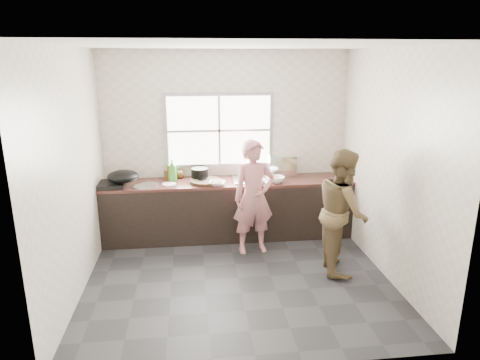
{
  "coord_description": "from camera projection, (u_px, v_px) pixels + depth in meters",
  "views": [
    {
      "loc": [
        -0.51,
        -4.65,
        2.57
      ],
      "look_at": [
        0.1,
        0.65,
        1.05
      ],
      "focal_mm": 32.0,
      "sensor_mm": 36.0,
      "label": 1
    }
  ],
  "objects": [
    {
      "name": "bottle_brown_short",
      "position": [
        180.0,
        173.0,
        6.32
      ],
      "size": [
        0.14,
        0.14,
        0.15
      ],
      "primitive_type": "imported",
      "rotation": [
        0.0,
        0.0,
        -0.17
      ],
      "color": "#452D11",
      "rests_on": "countertop"
    },
    {
      "name": "plate_food",
      "position": [
        169.0,
        184.0,
        6.01
      ],
      "size": [
        0.23,
        0.23,
        0.02
      ],
      "primitive_type": "cylinder",
      "rotation": [
        0.0,
        0.0,
        0.15
      ],
      "color": "white",
      "rests_on": "countertop"
    },
    {
      "name": "window_frame",
      "position": [
        219.0,
        130.0,
        6.28
      ],
      "size": [
        1.6,
        0.05,
        1.1
      ],
      "primitive_type": "cube",
      "color": "#9EA0A5",
      "rests_on": "wall_back"
    },
    {
      "name": "wall_back",
      "position": [
        226.0,
        143.0,
        6.36
      ],
      "size": [
        3.6,
        0.01,
        2.7
      ],
      "primitive_type": "cube",
      "color": "beige",
      "rests_on": "ground"
    },
    {
      "name": "ceiling",
      "position": [
        238.0,
        45.0,
        4.46
      ],
      "size": [
        3.6,
        3.2,
        0.01
      ],
      "primitive_type": "cube",
      "color": "silver",
      "rests_on": "wall_back"
    },
    {
      "name": "burner",
      "position": [
        110.0,
        184.0,
        5.92
      ],
      "size": [
        0.41,
        0.41,
        0.06
      ],
      "primitive_type": "cube",
      "rotation": [
        0.0,
        0.0,
        0.06
      ],
      "color": "black",
      "rests_on": "countertop"
    },
    {
      "name": "window_glazing",
      "position": [
        219.0,
        131.0,
        6.26
      ],
      "size": [
        1.5,
        0.01,
        1.0
      ],
      "primitive_type": "cube",
      "color": "white",
      "rests_on": "window_frame"
    },
    {
      "name": "cabinet",
      "position": [
        228.0,
        210.0,
        6.32
      ],
      "size": [
        3.6,
        0.62,
        0.82
      ],
      "primitive_type": "cube",
      "color": "black",
      "rests_on": "floor"
    },
    {
      "name": "person_side",
      "position": [
        342.0,
        211.0,
        5.22
      ],
      "size": [
        0.67,
        0.81,
        1.54
      ],
      "primitive_type": "imported",
      "rotation": [
        0.0,
        0.0,
        1.45
      ],
      "color": "brown",
      "rests_on": "floor"
    },
    {
      "name": "wall_right",
      "position": [
        390.0,
        166.0,
        5.03
      ],
      "size": [
        0.01,
        3.2,
        2.7
      ],
      "primitive_type": "cube",
      "color": "silver",
      "rests_on": "ground"
    },
    {
      "name": "bottle_green",
      "position": [
        172.0,
        170.0,
        6.12
      ],
      "size": [
        0.16,
        0.16,
        0.33
      ],
      "primitive_type": "imported",
      "rotation": [
        0.0,
        0.0,
        0.32
      ],
      "color": "#36862B",
      "rests_on": "countertop"
    },
    {
      "name": "cleaver",
      "position": [
        204.0,
        179.0,
        6.11
      ],
      "size": [
        0.2,
        0.17,
        0.01
      ],
      "primitive_type": "cube",
      "rotation": [
        0.0,
        0.0,
        0.54
      ],
      "color": "#B5B9BD",
      "rests_on": "cutting_board"
    },
    {
      "name": "floor",
      "position": [
        238.0,
        278.0,
        5.2
      ],
      "size": [
        3.6,
        3.2,
        0.01
      ],
      "primitive_type": "cube",
      "color": "#262629",
      "rests_on": "ground"
    },
    {
      "name": "black_pot",
      "position": [
        200.0,
        174.0,
        6.21
      ],
      "size": [
        0.32,
        0.32,
        0.18
      ],
      "primitive_type": "cylinder",
      "rotation": [
        0.0,
        0.0,
        0.38
      ],
      "color": "black",
      "rests_on": "countertop"
    },
    {
      "name": "wall_left",
      "position": [
        73.0,
        175.0,
        4.63
      ],
      "size": [
        0.01,
        3.2,
        2.7
      ],
      "primitive_type": "cube",
      "color": "beige",
      "rests_on": "ground"
    },
    {
      "name": "cutting_board",
      "position": [
        206.0,
        181.0,
        6.09
      ],
      "size": [
        0.48,
        0.48,
        0.04
      ],
      "primitive_type": "cylinder",
      "rotation": [
        0.0,
        0.0,
        -0.08
      ],
      "color": "black",
      "rests_on": "countertop"
    },
    {
      "name": "countertop",
      "position": [
        228.0,
        182.0,
        6.2
      ],
      "size": [
        3.6,
        0.64,
        0.04
      ],
      "primitive_type": "cube",
      "color": "#3B1D18",
      "rests_on": "cabinet"
    },
    {
      "name": "bowl_held",
      "position": [
        259.0,
        181.0,
        6.09
      ],
      "size": [
        0.27,
        0.27,
        0.07
      ],
      "primitive_type": "imported",
      "rotation": [
        0.0,
        0.0,
        -0.38
      ],
      "color": "silver",
      "rests_on": "countertop"
    },
    {
      "name": "woman",
      "position": [
        254.0,
        201.0,
        5.74
      ],
      "size": [
        0.58,
        0.43,
        1.45
      ],
      "primitive_type": "imported",
      "rotation": [
        0.0,
        0.0,
        0.16
      ],
      "color": "#C37578",
      "rests_on": "floor"
    },
    {
      "name": "bottle_brown_tall",
      "position": [
        168.0,
        173.0,
        6.22
      ],
      "size": [
        0.12,
        0.12,
        0.21
      ],
      "primitive_type": "imported",
      "rotation": [
        0.0,
        0.0,
        -0.31
      ],
      "color": "#473011",
      "rests_on": "countertop"
    },
    {
      "name": "dish_rack",
      "position": [
        282.0,
        165.0,
        6.47
      ],
      "size": [
        0.41,
        0.29,
        0.31
      ],
      "primitive_type": "cube",
      "rotation": [
        0.0,
        0.0,
        -0.02
      ],
      "color": "silver",
      "rests_on": "countertop"
    },
    {
      "name": "sink",
      "position": [
        252.0,
        180.0,
        6.23
      ],
      "size": [
        0.55,
        0.45,
        0.02
      ],
      "primitive_type": "cube",
      "color": "silver",
      "rests_on": "countertop"
    },
    {
      "name": "glass_jar",
      "position": [
        168.0,
        176.0,
        6.28
      ],
      "size": [
        0.1,
        0.1,
        0.1
      ],
      "primitive_type": "cylinder",
      "rotation": [
        0.0,
        0.0,
        -0.39
      ],
      "color": "silver",
      "rests_on": "countertop"
    },
    {
      "name": "faucet",
      "position": [
        250.0,
        167.0,
        6.39
      ],
      "size": [
        0.02,
        0.02,
        0.3
      ],
      "primitive_type": "cylinder",
      "color": "silver",
      "rests_on": "countertop"
    },
    {
      "name": "wall_front",
      "position": [
        261.0,
        223.0,
        3.3
      ],
      "size": [
        3.6,
        0.01,
        2.7
      ],
      "primitive_type": "cube",
      "color": "silver",
      "rests_on": "ground"
    },
    {
      "name": "bowl_mince",
      "position": [
        217.0,
        183.0,
        5.97
      ],
      "size": [
        0.27,
        0.27,
        0.06
      ],
      "primitive_type": "imported",
      "rotation": [
        0.0,
        0.0,
        -0.19
      ],
      "color": "white",
      "rests_on": "countertop"
    },
    {
      "name": "pot_lid_left",
      "position": [
        142.0,
        186.0,
        5.9
      ],
      "size": [
        0.34,
        0.34,
        0.01
      ],
      "primitive_type": "cylinder",
      "rotation": [
        0.0,
        0.0,
        -0.38
      ],
      "color": "silver",
      "rests_on": "countertop"
    },
    {
      "name": "pot_lid_right",
      "position": [
        149.0,
        185.0,
        5.98
      ],
      "size": [
        0.37,
        0.37,
        0.01
      ],
      "primitive_type": "cylinder",
      "rotation": [
        0.0,
        0.0,
        -0.41
      ],
      "color": "#B3B4BA",
      "rests_on": "countertop"
    },
    {
      "name": "bowl_crabs",
      "position": [
        275.0,
        180.0,
        6.12
      ],
      "size": [
        0.25,
        0.25,
        0.07
      ],
      "primitive_type": "imported",
      "rotation": [
        0.0,
        0.0,
        -0.19
      ],
      "color": "silver",
      "rests_on": "countertop"
    },
    {
      "name": "wok",
      "position": [
        123.0,
        176.0,
        5.89
      ],
      "size": [
        0.56,
        0.56,
        0.16
      ],
      "primitive_type": "ellipsoid",
      "rotation": [
        0.0,
        0.0,
        0.39
      ],
      "color": "black",
      "rests_on": "burner"
    }
  ]
}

